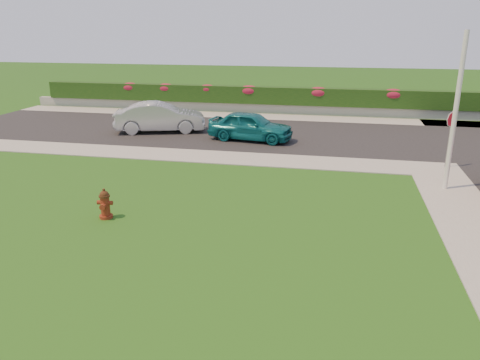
% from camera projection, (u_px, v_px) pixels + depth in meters
% --- Properties ---
extents(ground, '(120.00, 120.00, 0.00)m').
position_uv_depth(ground, '(199.00, 257.00, 11.43)').
color(ground, black).
rests_on(ground, ground).
extents(street_far, '(26.00, 8.00, 0.04)m').
position_uv_depth(street_far, '(185.00, 130.00, 25.43)').
color(street_far, black).
rests_on(street_far, ground).
extents(sidewalk_far, '(24.00, 2.00, 0.04)m').
position_uv_depth(sidewalk_far, '(128.00, 152.00, 20.97)').
color(sidewalk_far, gray).
rests_on(sidewalk_far, ground).
extents(curb_corner, '(2.00, 2.00, 0.04)m').
position_uv_depth(curb_corner, '(435.00, 169.00, 18.44)').
color(curb_corner, gray).
rests_on(curb_corner, ground).
extents(sidewalk_beyond, '(34.00, 2.00, 0.04)m').
position_uv_depth(sidewalk_beyond, '(271.00, 117.00, 29.30)').
color(sidewalk_beyond, gray).
rests_on(sidewalk_beyond, ground).
extents(retaining_wall, '(34.00, 0.40, 0.60)m').
position_uv_depth(retaining_wall, '(274.00, 109.00, 30.61)').
color(retaining_wall, gray).
rests_on(retaining_wall, ground).
extents(hedge, '(32.00, 0.90, 1.10)m').
position_uv_depth(hedge, '(274.00, 95.00, 30.44)').
color(hedge, black).
rests_on(hedge, retaining_wall).
extents(fire_hydrant, '(0.47, 0.44, 0.91)m').
position_uv_depth(fire_hydrant, '(105.00, 204.00, 13.63)').
color(fire_hydrant, '#57100D').
rests_on(fire_hydrant, ground).
extents(sedan_teal, '(4.35, 2.27, 1.41)m').
position_uv_depth(sedan_teal, '(251.00, 126.00, 22.96)').
color(sedan_teal, '#0D5C64').
rests_on(sedan_teal, street_far).
extents(sedan_silver, '(5.00, 2.99, 1.56)m').
position_uv_depth(sedan_silver, '(160.00, 117.00, 24.81)').
color(sedan_silver, '#A1A5A9').
rests_on(sedan_silver, street_far).
extents(utility_pole, '(0.16, 0.16, 5.28)m').
position_uv_depth(utility_pole, '(455.00, 114.00, 15.38)').
color(utility_pole, silver).
rests_on(utility_pole, ground).
extents(stop_sign, '(0.46, 0.44, 2.27)m').
position_uv_depth(stop_sign, '(451.00, 127.00, 18.19)').
color(stop_sign, slate).
rests_on(stop_sign, ground).
extents(flower_clump_a, '(1.28, 0.82, 0.64)m').
position_uv_depth(flower_clump_a, '(130.00, 87.00, 32.21)').
color(flower_clump_a, '#A01B40').
rests_on(flower_clump_a, hedge).
extents(flower_clump_b, '(1.25, 0.81, 0.63)m').
position_uv_depth(flower_clump_b, '(166.00, 88.00, 31.70)').
color(flower_clump_b, '#A01B40').
rests_on(flower_clump_b, hedge).
extents(flower_clump_c, '(1.18, 0.76, 0.59)m').
position_uv_depth(flower_clump_c, '(207.00, 89.00, 31.12)').
color(flower_clump_c, '#A01B40').
rests_on(flower_clump_c, hedge).
extents(flower_clump_d, '(1.34, 0.86, 0.67)m').
position_uv_depth(flower_clump_d, '(249.00, 91.00, 30.58)').
color(flower_clump_d, '#A01B40').
rests_on(flower_clump_d, hedge).
extents(flower_clump_e, '(1.37, 0.88, 0.69)m').
position_uv_depth(flower_clump_e, '(318.00, 92.00, 29.71)').
color(flower_clump_e, '#A01B40').
rests_on(flower_clump_e, hedge).
extents(flower_clump_f, '(1.37, 0.88, 0.68)m').
position_uv_depth(flower_clump_f, '(393.00, 94.00, 28.82)').
color(flower_clump_f, '#A01B40').
rests_on(flower_clump_f, hedge).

